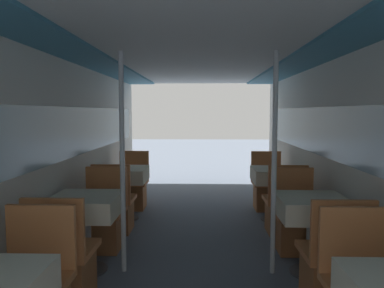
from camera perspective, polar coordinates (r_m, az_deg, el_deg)
wall_left at (r=3.99m, az=-20.80°, el=-1.98°), size 0.05×8.47×2.10m
wall_right at (r=3.96m, az=22.85°, el=-2.10°), size 0.05×8.47×2.10m
ceiling_panel at (r=3.71m, az=0.96°, el=14.30°), size 2.96×8.47×0.07m
dining_table_left_1 at (r=3.79m, az=-15.88°, el=-9.42°), size 0.64×0.64×0.74m
chair_left_near_1 at (r=3.36m, az=-18.92°, el=-17.51°), size 0.48×0.48×0.90m
chair_left_far_1 at (r=4.43m, az=-13.42°, el=-11.84°), size 0.48×0.48×0.90m
support_pole_left_1 at (r=3.61m, az=-10.55°, el=-2.97°), size 0.05×0.05×2.10m
dining_table_left_2 at (r=5.48m, az=-10.28°, el=-4.88°), size 0.64×0.64×0.74m
chair_left_near_2 at (r=4.98m, az=-11.64°, el=-9.91°), size 0.48×0.48×0.90m
chair_left_far_2 at (r=6.11m, az=-9.08°, el=-7.09°), size 0.48×0.48×0.90m
dining_table_right_1 at (r=3.77m, az=17.79°, el=-9.56°), size 0.64×0.64×0.74m
chair_right_near_1 at (r=3.33m, az=20.61°, el=-17.75°), size 0.48×0.48×0.90m
chair_right_far_1 at (r=4.41m, az=15.48°, el=-11.96°), size 0.48×0.48×0.90m
support_pole_right_1 at (r=3.60m, az=12.42°, el=-3.04°), size 0.05×0.05×2.10m
dining_table_right_2 at (r=5.46m, az=12.57°, el=-4.95°), size 0.64×0.64×0.74m
chair_right_near_2 at (r=4.96m, az=13.82°, el=-10.01°), size 0.48×0.48×0.90m
chair_right_far_2 at (r=6.10m, az=11.44°, el=-7.16°), size 0.48×0.48×0.90m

